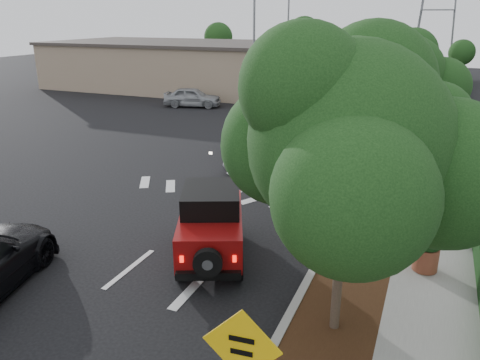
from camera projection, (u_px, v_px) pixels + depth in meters
The scene contains 17 objects.
ground at pixel (130, 269), 12.51m from camera, with size 120.00×120.00×0.00m, color black.
curb at pixel (370, 163), 21.26m from camera, with size 0.20×70.00×0.15m, color #9E9B93.
planting_strip at pixel (393, 166), 20.90m from camera, with size 1.80×70.00×0.12m, color black.
sidewalk at pixel (438, 171), 20.21m from camera, with size 2.00×70.00×0.12m, color gray.
hedge at pixel (475, 167), 19.59m from camera, with size 0.80×70.00×0.80m, color black.
commercial_building at pixel (175, 66), 43.79m from camera, with size 22.00×12.00×4.00m, color gray.
transmission_tower at pixel (429, 77), 52.11m from camera, with size 7.00×4.00×28.00m, color slate, non-canonical shape.
street_tree_near at pixel (334, 331), 10.04m from camera, with size 3.80×3.80×5.92m, color black, non-canonical shape.
street_tree_mid at pixel (376, 212), 16.13m from camera, with size 3.20×3.20×5.32m, color black, non-canonical shape.
street_tree_far at pixel (395, 161), 21.79m from camera, with size 3.40×3.40×5.62m, color black, non-canonical shape.
light_pole_a at pixel (253, 100), 37.51m from camera, with size 2.00×0.22×9.00m, color slate, non-canonical shape.
light_pole_b at pixel (286, 81), 48.32m from camera, with size 2.00×0.22×9.00m, color slate, non-canonical shape.
red_jeep at pixel (211, 222), 12.98m from camera, with size 2.93×3.97×1.94m.
silver_suv_ahead at pixel (269, 153), 20.63m from camera, with size 2.28×4.93×1.37m, color #B4B7BC.
silver_sedan_oncoming at pixel (244, 142), 22.36m from camera, with size 1.46×4.19×1.38m, color #9EA1A5.
parked_suv at pixel (192, 97), 34.62m from camera, with size 1.69×4.21×1.43m, color #9C9FA3.
terracotta_planter at pixel (428, 242), 11.95m from camera, with size 0.79×0.79×1.38m.
Camera 1 is at (6.98, -9.02, 6.39)m, focal length 35.00 mm.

